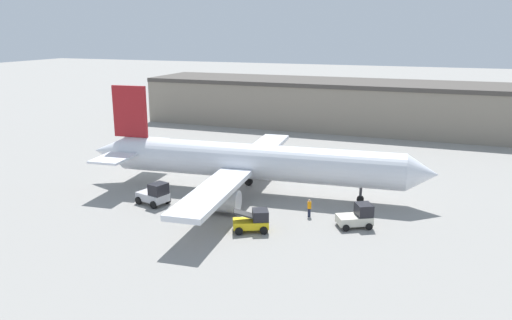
{
  "coord_description": "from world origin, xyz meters",
  "views": [
    {
      "loc": [
        17.52,
        -47.32,
        16.89
      ],
      "look_at": [
        0.0,
        0.0,
        3.65
      ],
      "focal_mm": 35.0,
      "sensor_mm": 36.0,
      "label": 1
    }
  ],
  "objects_px": {
    "airplane": "(248,162)",
    "ground_crew_worker": "(309,207)",
    "baggage_tug": "(155,194)",
    "belt_loader_truck": "(253,221)",
    "pushback_tug": "(357,216)"
  },
  "relations": [
    {
      "from": "airplane",
      "to": "ground_crew_worker",
      "type": "distance_m",
      "value": 9.53
    },
    {
      "from": "baggage_tug",
      "to": "belt_loader_truck",
      "type": "bearing_deg",
      "value": 1.33
    },
    {
      "from": "airplane",
      "to": "pushback_tug",
      "type": "distance_m",
      "value": 13.91
    },
    {
      "from": "baggage_tug",
      "to": "pushback_tug",
      "type": "distance_m",
      "value": 19.85
    },
    {
      "from": "baggage_tug",
      "to": "pushback_tug",
      "type": "relative_size",
      "value": 1.0
    },
    {
      "from": "airplane",
      "to": "pushback_tug",
      "type": "relative_size",
      "value": 10.87
    },
    {
      "from": "airplane",
      "to": "baggage_tug",
      "type": "distance_m",
      "value": 10.18
    },
    {
      "from": "ground_crew_worker",
      "to": "belt_loader_truck",
      "type": "bearing_deg",
      "value": -162.94
    },
    {
      "from": "airplane",
      "to": "pushback_tug",
      "type": "height_order",
      "value": "airplane"
    },
    {
      "from": "ground_crew_worker",
      "to": "baggage_tug",
      "type": "xyz_separation_m",
      "value": [
        -15.23,
        -2.08,
        0.15
      ]
    },
    {
      "from": "airplane",
      "to": "baggage_tug",
      "type": "bearing_deg",
      "value": -141.93
    },
    {
      "from": "airplane",
      "to": "ground_crew_worker",
      "type": "relative_size",
      "value": 22.11
    },
    {
      "from": "belt_loader_truck",
      "to": "pushback_tug",
      "type": "distance_m",
      "value": 9.23
    },
    {
      "from": "airplane",
      "to": "ground_crew_worker",
      "type": "xyz_separation_m",
      "value": [
        7.95,
        -4.65,
        -2.46
      ]
    },
    {
      "from": "baggage_tug",
      "to": "belt_loader_truck",
      "type": "relative_size",
      "value": 1.01
    }
  ]
}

